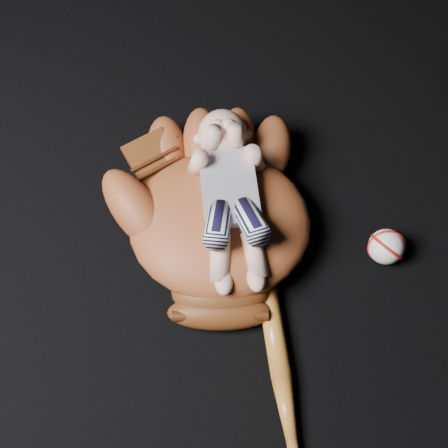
# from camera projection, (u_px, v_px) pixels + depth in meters

# --- Properties ---
(baseball_glove) EXTENTS (0.45, 0.51, 0.16)m
(baseball_glove) POSITION_uv_depth(u_px,v_px,m) (220.00, 219.00, 1.22)
(baseball_glove) COLOR brown
(baseball_glove) RESTS_ON ground
(newborn_baby) EXTENTS (0.21, 0.39, 0.15)m
(newborn_baby) POSITION_uv_depth(u_px,v_px,m) (231.00, 200.00, 1.18)
(newborn_baby) COLOR #DAA28C
(newborn_baby) RESTS_ON baseball_glove
(baseball_bat) EXTENTS (0.09, 0.42, 0.04)m
(baseball_bat) POSITION_uv_depth(u_px,v_px,m) (284.00, 390.00, 1.12)
(baseball_bat) COLOR #B06722
(baseball_bat) RESTS_ON ground
(baseball) EXTENTS (0.10, 0.10, 0.07)m
(baseball) POSITION_uv_depth(u_px,v_px,m) (386.00, 247.00, 1.24)
(baseball) COLOR white
(baseball) RESTS_ON ground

